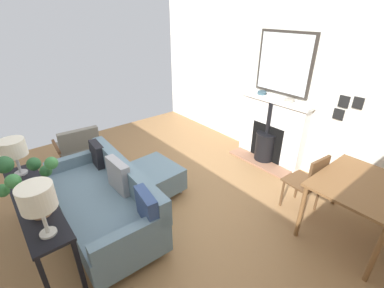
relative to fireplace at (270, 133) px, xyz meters
name	(u,v)px	position (x,y,z in m)	size (l,w,h in m)	color
ground_plane	(157,202)	(2.23, -0.22, -0.51)	(4.86, 5.81, 0.01)	olive
wall_left	(273,82)	(-0.20, -0.22, 0.83)	(0.12, 5.81, 2.66)	silver
fireplace	(270,133)	(0.00, 0.00, 0.00)	(0.52, 1.29, 1.14)	#93664C
mirror_over_mantel	(284,64)	(-0.11, 0.00, 1.18)	(0.04, 0.96, 0.97)	#2D2823
mantel_bowl_near	(262,93)	(-0.02, -0.29, 0.66)	(0.15, 0.15, 0.05)	#334C56
mantel_bowl_far	(289,100)	(-0.02, 0.25, 0.66)	(0.15, 0.15, 0.05)	#9E9384
sofa	(105,201)	(2.92, -0.26, -0.16)	(0.92, 1.91, 0.85)	#B2B2B7
ottoman	(155,177)	(2.10, -0.45, -0.25)	(0.66, 0.77, 0.42)	#B2B2B7
armchair_accent	(78,145)	(2.72, -1.78, -0.05)	(0.72, 0.63, 0.79)	brown
console_table	(35,206)	(3.63, -0.27, 0.13)	(0.34, 1.62, 0.73)	black
table_lamp_near_end	(13,149)	(3.63, -0.88, 0.55)	(0.28, 0.28, 0.44)	#B2B2B7
table_lamp_far_end	(37,199)	(3.63, 0.34, 0.60)	(0.28, 0.28, 0.50)	beige
potted_plant	(31,184)	(3.62, 0.04, 0.57)	(0.51, 0.43, 0.62)	#99704C
book_stack	(30,192)	(3.63, -0.38, 0.25)	(0.25, 0.21, 0.05)	#38517F
dining_table	(361,191)	(0.79, 1.76, 0.16)	(1.04, 0.88, 0.76)	brown
dining_chair_near_fireplace	(309,180)	(0.80, 1.19, 0.00)	(0.44, 0.44, 0.85)	brown
photo_gallery_row	(346,106)	(-0.12, 1.05, 0.75)	(0.02, 0.34, 0.37)	black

